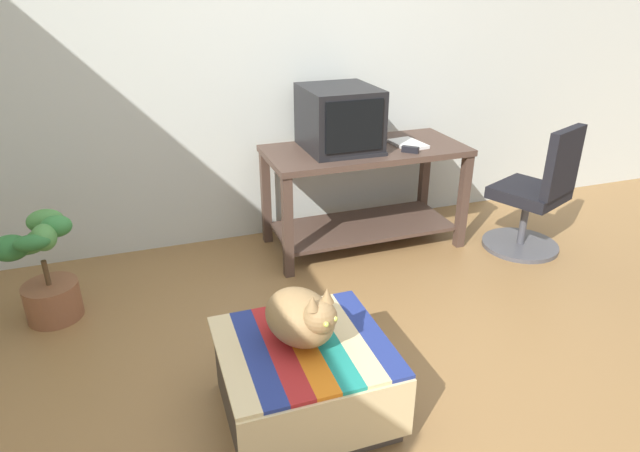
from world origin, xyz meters
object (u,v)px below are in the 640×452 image
at_px(office_chair, 536,198).
at_px(potted_plant, 45,271).
at_px(keyboard, 354,154).
at_px(cat, 302,317).
at_px(ottoman_with_blanket, 304,379).
at_px(stapler, 410,150).
at_px(desk, 364,180).
at_px(tv_monitor, 339,119).
at_px(book, 408,144).

bearing_deg(office_chair, potted_plant, -26.91).
distance_m(keyboard, cat, 1.51).
distance_m(keyboard, ottoman_with_blanket, 1.61).
height_order(ottoman_with_blanket, stapler, stapler).
distance_m(cat, potted_plant, 1.60).
height_order(desk, stapler, stapler).
height_order(tv_monitor, ottoman_with_blanket, tv_monitor).
height_order(keyboard, cat, keyboard).
relative_size(tv_monitor, book, 2.03).
bearing_deg(cat, office_chair, 2.88).
bearing_deg(stapler, book, 20.30).
distance_m(desk, potted_plant, 2.03).
bearing_deg(cat, desk, 34.78).
distance_m(cat, stapler, 1.69).
xyz_separation_m(ottoman_with_blanket, potted_plant, (-1.11, 1.15, 0.12)).
bearing_deg(ottoman_with_blanket, book, 49.89).
distance_m(desk, keyboard, 0.31).
relative_size(book, stapler, 2.33).
height_order(potted_plant, office_chair, office_chair).
bearing_deg(tv_monitor, office_chair, -23.15).
bearing_deg(cat, book, 26.24).
height_order(book, office_chair, office_chair).
relative_size(desk, office_chair, 1.51).
relative_size(tv_monitor, potted_plant, 0.84).
height_order(cat, stapler, stapler).
height_order(tv_monitor, office_chair, tv_monitor).
relative_size(ottoman_with_blanket, cat, 1.60).
xyz_separation_m(tv_monitor, book, (0.47, -0.08, -0.19)).
bearing_deg(desk, cat, -122.47).
bearing_deg(cat, stapler, 24.49).
bearing_deg(cat, potted_plant, 111.12).
xyz_separation_m(desk, tv_monitor, (-0.18, 0.04, 0.42)).
bearing_deg(tv_monitor, potted_plant, -170.04).
relative_size(keyboard, ottoman_with_blanket, 0.57).
xyz_separation_m(tv_monitor, office_chair, (1.23, -0.51, -0.52)).
height_order(cat, potted_plant, cat).
distance_m(potted_plant, stapler, 2.27).
relative_size(office_chair, stapler, 8.09).
relative_size(tv_monitor, cat, 1.19).
xyz_separation_m(tv_monitor, cat, (-0.72, -1.47, -0.42)).
distance_m(keyboard, book, 0.44).
bearing_deg(keyboard, cat, -118.80).
xyz_separation_m(cat, office_chair, (1.95, 0.96, -0.10)).
xyz_separation_m(keyboard, book, (0.43, 0.10, -0.00)).
relative_size(desk, cat, 3.07).
xyz_separation_m(tv_monitor, ottoman_with_blanket, (-0.72, -1.49, -0.72)).
relative_size(keyboard, cat, 0.91).
xyz_separation_m(potted_plant, stapler, (2.23, 0.10, 0.43)).
bearing_deg(potted_plant, stapler, 2.65).
relative_size(ottoman_with_blanket, office_chair, 0.79).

